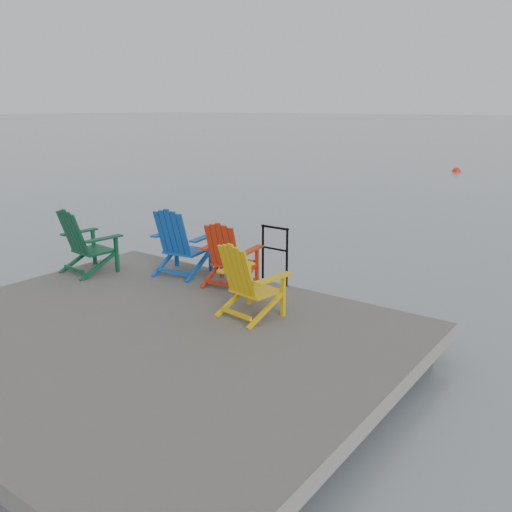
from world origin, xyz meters
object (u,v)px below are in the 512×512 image
Objects in this scene: chair_blue at (180,241)px; buoy_b at (456,172)px; chair_yellow at (248,280)px; handrail at (275,249)px; chair_red at (229,254)px; chair_green at (85,241)px.

chair_blue is 2.66× the size of buoy_b.
chair_blue is 21.51m from buoy_b.
chair_blue is at bearing 165.47° from chair_yellow.
chair_red is at bearing -136.78° from handrail.
chair_blue is at bearing 170.57° from chair_red.
chair_yellow is (0.48, -1.31, -0.04)m from handrail.
chair_green is 2.44m from chair_red.
chair_yellow is at bearing -69.68° from handrail.
chair_red is 1.29m from chair_yellow.
chair_red reaches higher than chair_yellow.
handrail is 1.57m from chair_blue.
chair_blue is 2.14m from chair_yellow.
handrail is 0.70m from chair_red.
chair_green is at bearing -169.58° from chair_red.
chair_yellow is at bearing 5.73° from chair_green.
chair_green is 2.59× the size of buoy_b.
chair_green is at bearing -88.35° from buoy_b.
chair_green is 1.07× the size of chair_red.
handrail is 0.85× the size of chair_green.
chair_red is at bearing 25.81° from chair_green.
chair_blue is 1.10× the size of chair_red.
chair_red is (2.28, 0.86, -0.03)m from chair_green.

